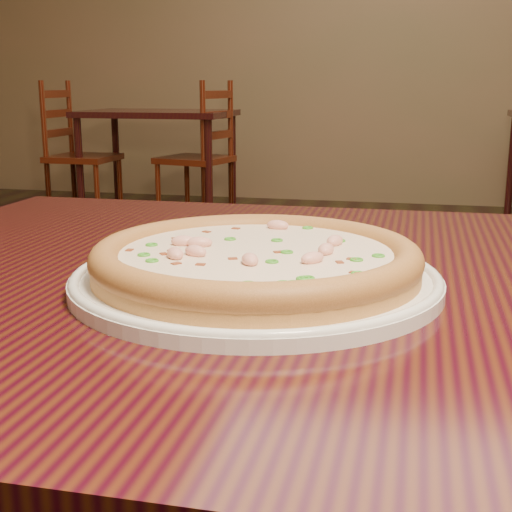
% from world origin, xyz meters
% --- Properties ---
extents(hero_table, '(1.20, 0.80, 0.75)m').
position_xyz_m(hero_table, '(0.22, -0.57, 0.65)').
color(hero_table, black).
rests_on(hero_table, ground).
extents(plate, '(0.34, 0.34, 0.02)m').
position_xyz_m(plate, '(0.10, -0.62, 0.76)').
color(plate, white).
rests_on(plate, hero_table).
extents(pizza, '(0.30, 0.30, 0.03)m').
position_xyz_m(pizza, '(0.10, -0.62, 0.78)').
color(pizza, '#C98443').
rests_on(pizza, plate).
extents(bg_table_left, '(1.00, 0.70, 0.75)m').
position_xyz_m(bg_table_left, '(-1.52, 3.45, 0.65)').
color(bg_table_left, black).
rests_on(bg_table_left, ground).
extents(chair_a, '(0.43, 0.43, 0.95)m').
position_xyz_m(chair_a, '(-2.07, 3.30, 0.44)').
color(chair_a, '#511004').
rests_on(chair_a, ground).
extents(chair_b, '(0.51, 0.51, 0.95)m').
position_xyz_m(chair_b, '(-1.18, 3.36, 0.44)').
color(chair_b, '#511004').
rests_on(chair_b, ground).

